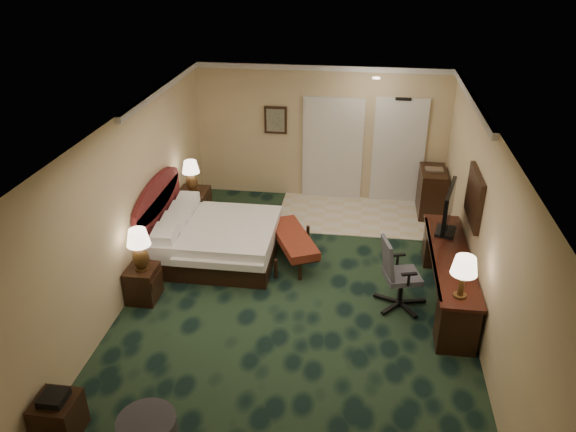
# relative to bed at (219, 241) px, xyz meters

# --- Properties ---
(floor) EXTENTS (5.00, 7.50, 0.00)m
(floor) POSITION_rel_bed_xyz_m (1.45, -1.02, -0.30)
(floor) COLOR black
(floor) RESTS_ON ground
(ceiling) EXTENTS (5.00, 7.50, 0.00)m
(ceiling) POSITION_rel_bed_xyz_m (1.45, -1.02, 2.40)
(ceiling) COLOR white
(ceiling) RESTS_ON wall_back
(wall_back) EXTENTS (5.00, 0.00, 2.70)m
(wall_back) POSITION_rel_bed_xyz_m (1.45, 2.73, 1.05)
(wall_back) COLOR tan
(wall_back) RESTS_ON ground
(wall_front) EXTENTS (5.00, 0.00, 2.70)m
(wall_front) POSITION_rel_bed_xyz_m (1.45, -4.77, 1.05)
(wall_front) COLOR tan
(wall_front) RESTS_ON ground
(wall_left) EXTENTS (0.00, 7.50, 2.70)m
(wall_left) POSITION_rel_bed_xyz_m (-1.05, -1.02, 1.05)
(wall_left) COLOR tan
(wall_left) RESTS_ON ground
(wall_right) EXTENTS (0.00, 7.50, 2.70)m
(wall_right) POSITION_rel_bed_xyz_m (3.95, -1.02, 1.05)
(wall_right) COLOR tan
(wall_right) RESTS_ON ground
(crown_molding) EXTENTS (5.00, 7.50, 0.10)m
(crown_molding) POSITION_rel_bed_xyz_m (1.45, -1.02, 2.35)
(crown_molding) COLOR silver
(crown_molding) RESTS_ON wall_back
(tile_patch) EXTENTS (3.20, 1.70, 0.01)m
(tile_patch) POSITION_rel_bed_xyz_m (2.35, 1.88, -0.30)
(tile_patch) COLOR beige
(tile_patch) RESTS_ON ground
(headboard) EXTENTS (0.12, 2.00, 1.40)m
(headboard) POSITION_rel_bed_xyz_m (-0.99, -0.02, 0.40)
(headboard) COLOR #4A1711
(headboard) RESTS_ON ground
(entry_door) EXTENTS (1.02, 0.06, 2.18)m
(entry_door) POSITION_rel_bed_xyz_m (3.00, 2.70, 0.75)
(entry_door) COLOR silver
(entry_door) RESTS_ON ground
(closet_doors) EXTENTS (1.20, 0.06, 2.10)m
(closet_doors) POSITION_rel_bed_xyz_m (1.70, 2.69, 0.75)
(closet_doors) COLOR #B7B2A0
(closet_doors) RESTS_ON ground
(wall_art) EXTENTS (0.45, 0.06, 0.55)m
(wall_art) POSITION_rel_bed_xyz_m (0.55, 2.69, 1.30)
(wall_art) COLOR #4B5C51
(wall_art) RESTS_ON wall_back
(wall_mirror) EXTENTS (0.05, 0.95, 0.75)m
(wall_mirror) POSITION_rel_bed_xyz_m (3.91, -0.42, 1.25)
(wall_mirror) COLOR white
(wall_mirror) RESTS_ON wall_right
(bed) EXTENTS (1.90, 1.76, 0.60)m
(bed) POSITION_rel_bed_xyz_m (0.00, 0.00, 0.00)
(bed) COLOR white
(bed) RESTS_ON ground
(nightstand_near) EXTENTS (0.43, 0.49, 0.53)m
(nightstand_near) POSITION_rel_bed_xyz_m (-0.82, -1.35, -0.04)
(nightstand_near) COLOR black
(nightstand_near) RESTS_ON ground
(nightstand_far) EXTENTS (0.54, 0.61, 0.67)m
(nightstand_far) POSITION_rel_bed_xyz_m (-0.76, 1.13, 0.03)
(nightstand_far) COLOR black
(nightstand_far) RESTS_ON ground
(lamp_near) EXTENTS (0.43, 0.43, 0.65)m
(lamp_near) POSITION_rel_bed_xyz_m (-0.79, -1.36, 0.55)
(lamp_near) COLOR #32180D
(lamp_near) RESTS_ON nightstand_near
(lamp_far) EXTENTS (0.36, 0.36, 0.59)m
(lamp_far) POSITION_rel_bed_xyz_m (-0.76, 1.13, 0.66)
(lamp_far) COLOR #32180D
(lamp_far) RESTS_ON nightstand_far
(bed_bench) EXTENTS (1.03, 1.47, 0.47)m
(bed_bench) POSITION_rel_bed_xyz_m (1.24, 0.08, -0.07)
(bed_bench) COLOR maroon
(bed_bench) RESTS_ON ground
(side_table) EXTENTS (0.45, 0.45, 0.48)m
(side_table) POSITION_rel_bed_xyz_m (-0.80, -3.92, -0.06)
(side_table) COLOR black
(side_table) RESTS_ON ground
(desk) EXTENTS (0.57, 2.63, 0.76)m
(desk) POSITION_rel_bed_xyz_m (3.65, -0.75, 0.08)
(desk) COLOR black
(desk) RESTS_ON ground
(tv) EXTENTS (0.31, 0.97, 0.76)m
(tv) POSITION_rel_bed_xyz_m (3.64, -0.06, 0.84)
(tv) COLOR black
(tv) RESTS_ON desk
(desk_lamp) EXTENTS (0.42, 0.42, 0.59)m
(desk_lamp) POSITION_rel_bed_xyz_m (3.63, -1.78, 0.75)
(desk_lamp) COLOR #32180D
(desk_lamp) RESTS_ON desk
(desk_chair) EXTENTS (0.77, 0.75, 1.10)m
(desk_chair) POSITION_rel_bed_xyz_m (2.97, -0.99, 0.25)
(desk_chair) COLOR #4B4B56
(desk_chair) RESTS_ON ground
(minibar) EXTENTS (0.48, 0.86, 0.90)m
(minibar) POSITION_rel_bed_xyz_m (3.66, 2.18, 0.15)
(minibar) COLOR black
(minibar) RESTS_ON ground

